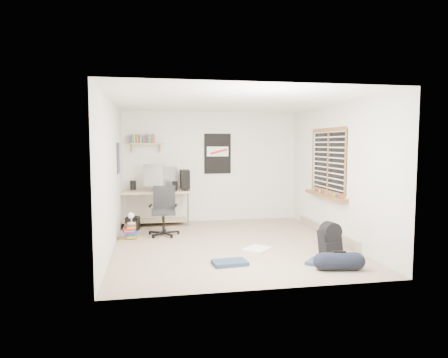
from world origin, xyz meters
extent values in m
cube|color=gray|center=(0.00, 0.00, -0.01)|extent=(4.00, 4.50, 0.01)
cube|color=white|center=(0.00, 0.00, 2.50)|extent=(4.00, 4.50, 0.01)
cube|color=silver|center=(0.00, 2.25, 1.25)|extent=(4.00, 0.01, 2.50)
cube|color=silver|center=(-2.00, 0.00, 1.25)|extent=(0.01, 4.50, 2.50)
cube|color=silver|center=(2.00, 0.00, 1.25)|extent=(0.01, 4.50, 2.50)
cube|color=tan|center=(-1.38, 2.00, 0.36)|extent=(1.84, 1.11, 0.78)
cube|color=#98989D|center=(-1.30, 1.71, 1.02)|extent=(0.44, 0.24, 0.47)
cube|color=#A4A4A9|center=(-0.98, 1.83, 0.99)|extent=(0.37, 0.26, 0.41)
cube|color=black|center=(-0.62, 2.00, 0.99)|extent=(0.20, 0.40, 0.42)
cube|color=black|center=(-1.11, 1.69, 0.79)|extent=(0.36, 0.13, 0.02)
cube|color=black|center=(-1.75, 2.00, 0.88)|extent=(0.13, 0.13, 0.20)
cube|color=black|center=(-0.87, 1.70, 0.88)|extent=(0.12, 0.12, 0.20)
cube|color=black|center=(-1.13, 0.90, 0.49)|extent=(0.70, 0.70, 0.96)
cube|color=tan|center=(-1.45, 2.14, 1.78)|extent=(0.80, 0.22, 0.24)
cube|color=black|center=(0.15, 2.23, 1.55)|extent=(0.62, 0.03, 0.92)
cube|color=navy|center=(-1.99, 1.20, 1.50)|extent=(0.02, 0.42, 0.60)
cube|color=brown|center=(1.95, 0.30, 1.45)|extent=(0.10, 1.50, 1.26)
cube|color=#B7B2A8|center=(1.96, 0.30, 0.09)|extent=(0.08, 2.50, 0.18)
cube|color=black|center=(1.44, -0.99, 0.20)|extent=(0.37, 0.31, 0.44)
cylinder|color=black|center=(1.24, -1.70, 0.14)|extent=(0.29, 0.29, 0.49)
cube|color=silver|center=(0.37, -0.48, 0.02)|extent=(0.55, 0.55, 0.04)
cube|color=#23364F|center=(-0.23, -1.18, 0.03)|extent=(0.53, 0.37, 0.05)
cube|color=navy|center=(1.07, -1.36, 0.03)|extent=(0.44, 0.45, 0.04)
cube|color=brown|center=(-1.75, 0.70, 0.15)|extent=(0.54, 0.47, 0.33)
cube|color=white|center=(-1.73, 0.68, 0.38)|extent=(0.17, 0.24, 0.21)
cube|color=black|center=(-1.75, 1.49, 0.14)|extent=(0.30, 0.30, 0.28)
camera|label=1|loc=(-1.33, -6.82, 1.78)|focal=32.00mm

